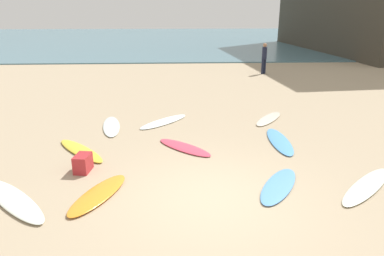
% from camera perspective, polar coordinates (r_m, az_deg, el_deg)
% --- Properties ---
extents(ground_plane, '(120.00, 120.00, 0.00)m').
position_cam_1_polar(ground_plane, '(7.59, 3.03, -11.11)').
color(ground_plane, tan).
extents(ocean_water, '(120.00, 40.00, 0.08)m').
position_cam_1_polar(ocean_water, '(45.21, -2.01, 14.24)').
color(ocean_water, slate).
rests_on(ocean_water, ground_plane).
extents(surfboard_0, '(2.12, 2.01, 0.07)m').
position_cam_1_polar(surfboard_0, '(8.85, 26.41, -8.36)').
color(surfboard_0, silver).
rests_on(surfboard_0, ground_plane).
extents(surfboard_1, '(1.50, 1.95, 0.06)m').
position_cam_1_polar(surfboard_1, '(8.19, 13.83, -9.02)').
color(surfboard_1, '#5492DB').
rests_on(surfboard_1, ground_plane).
extents(surfboard_2, '(1.89, 1.96, 0.06)m').
position_cam_1_polar(surfboard_2, '(12.28, -4.56, 1.05)').
color(surfboard_2, white).
rests_on(surfboard_2, ground_plane).
extents(surfboard_3, '(1.30, 1.99, 0.09)m').
position_cam_1_polar(surfboard_3, '(7.86, -14.88, -10.28)').
color(surfboard_3, orange).
rests_on(surfboard_3, ground_plane).
extents(surfboard_4, '(1.82, 2.01, 0.08)m').
position_cam_1_polar(surfboard_4, '(10.25, -17.54, -3.47)').
color(surfboard_4, yellow).
rests_on(surfboard_4, ground_plane).
extents(surfboard_5, '(1.52, 1.89, 0.07)m').
position_cam_1_polar(surfboard_5, '(12.84, 12.28, 1.49)').
color(surfboard_5, silver).
rests_on(surfboard_5, ground_plane).
extents(surfboard_6, '(1.73, 1.73, 0.06)m').
position_cam_1_polar(surfboard_6, '(10.01, -1.25, -3.14)').
color(surfboard_6, '#E4435D').
rests_on(surfboard_6, ground_plane).
extents(surfboard_7, '(0.90, 2.23, 0.07)m').
position_cam_1_polar(surfboard_7, '(12.06, -12.89, 0.30)').
color(surfboard_7, silver).
rests_on(surfboard_7, ground_plane).
extents(surfboard_8, '(2.13, 2.17, 0.09)m').
position_cam_1_polar(surfboard_8, '(8.26, -26.84, -10.34)').
color(surfboard_8, silver).
rests_on(surfboard_8, ground_plane).
extents(surfboard_9, '(0.64, 2.27, 0.06)m').
position_cam_1_polar(surfboard_9, '(10.78, 13.95, -2.07)').
color(surfboard_9, '#5098E1').
rests_on(surfboard_9, ground_plane).
extents(beachgoer_near, '(0.39, 0.39, 1.79)m').
position_cam_1_polar(beachgoer_near, '(21.62, 11.59, 11.21)').
color(beachgoer_near, '#191E33').
rests_on(beachgoer_near, ground_plane).
extents(beach_cooler, '(0.40, 0.55, 0.43)m').
position_cam_1_polar(beach_cooler, '(8.99, -17.21, -5.44)').
color(beach_cooler, '#B2282D').
rests_on(beach_cooler, ground_plane).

